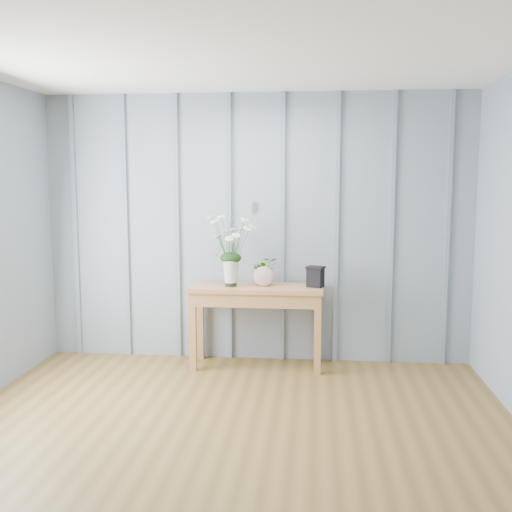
# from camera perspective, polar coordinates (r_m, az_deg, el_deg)

# --- Properties ---
(ground) EXTENTS (4.50, 4.50, 0.00)m
(ground) POSITION_cam_1_polar(r_m,az_deg,el_deg) (3.77, -3.59, -19.62)
(ground) COLOR brown
(ground) RESTS_ON ground
(room_shell) EXTENTS (4.00, 4.50, 2.50)m
(room_shell) POSITION_cam_1_polar(r_m,az_deg,el_deg) (4.28, -1.80, 11.04)
(room_shell) COLOR #8592A2
(room_shell) RESTS_ON ground
(sideboard) EXTENTS (1.20, 0.45, 0.75)m
(sideboard) POSITION_cam_1_polar(r_m,az_deg,el_deg) (5.45, 0.05, -4.05)
(sideboard) COLOR #A67241
(sideboard) RESTS_ON ground
(daisy_vase) EXTENTS (0.47, 0.36, 0.67)m
(daisy_vase) POSITION_cam_1_polar(r_m,az_deg,el_deg) (5.36, -2.44, 1.52)
(daisy_vase) COLOR black
(daisy_vase) RESTS_ON sideboard
(spider_plant) EXTENTS (0.27, 0.25, 0.26)m
(spider_plant) POSITION_cam_1_polar(r_m,az_deg,el_deg) (5.47, 0.85, -1.43)
(spider_plant) COLOR black
(spider_plant) RESTS_ON sideboard
(felt_disc_vessel) EXTENTS (0.19, 0.06, 0.18)m
(felt_disc_vessel) POSITION_cam_1_polar(r_m,az_deg,el_deg) (5.39, 0.74, -1.95)
(felt_disc_vessel) COLOR #8D4D5D
(felt_disc_vessel) RESTS_ON sideboard
(carved_box) EXTENTS (0.19, 0.17, 0.19)m
(carved_box) POSITION_cam_1_polar(r_m,az_deg,el_deg) (5.38, 5.68, -1.96)
(carved_box) COLOR black
(carved_box) RESTS_ON sideboard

